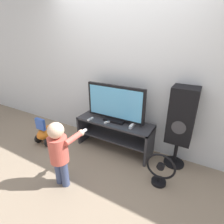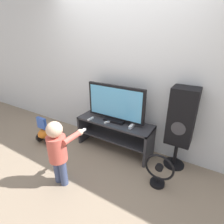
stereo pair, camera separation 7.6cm
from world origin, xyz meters
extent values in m
plane|color=gray|center=(0.00, 0.00, 0.00)|extent=(16.00, 16.00, 0.00)
cube|color=silver|center=(0.00, 0.49, 1.30)|extent=(10.00, 0.06, 2.60)
cube|color=#2D2D33|center=(0.00, 0.21, 0.50)|extent=(1.26, 0.41, 0.03)
cube|color=#2D2D33|center=(0.00, 0.21, 0.23)|extent=(1.22, 0.37, 0.02)
cube|color=#2D2D33|center=(-0.61, 0.21, 0.26)|extent=(0.04, 0.41, 0.52)
cube|color=#2D2D33|center=(0.61, 0.21, 0.26)|extent=(0.04, 0.41, 0.52)
cube|color=black|center=(0.00, 0.23, 0.54)|extent=(0.34, 0.20, 0.04)
cube|color=black|center=(0.00, 0.23, 0.83)|extent=(0.97, 0.05, 0.55)
cube|color=#59B2EA|center=(0.00, 0.20, 0.83)|extent=(0.90, 0.01, 0.48)
cube|color=white|center=(0.32, 0.18, 0.54)|extent=(0.04, 0.19, 0.04)
cube|color=#3F8CE5|center=(0.32, 0.08, 0.54)|extent=(0.02, 0.00, 0.01)
cube|color=white|center=(-0.37, 0.06, 0.53)|extent=(0.04, 0.13, 0.02)
cylinder|color=#337FD8|center=(-0.37, 0.06, 0.54)|extent=(0.01, 0.01, 0.00)
cube|color=white|center=(-0.07, 0.11, 0.53)|extent=(0.08, 0.13, 0.02)
cylinder|color=#337FD8|center=(-0.07, 0.11, 0.54)|extent=(0.01, 0.01, 0.00)
cylinder|color=#3F4C72|center=(-0.25, -0.82, 0.18)|extent=(0.10, 0.10, 0.36)
cylinder|color=#3F4C72|center=(-0.15, -0.82, 0.18)|extent=(0.10, 0.10, 0.36)
cylinder|color=#D1594C|center=(-0.20, -0.82, 0.53)|extent=(0.23, 0.23, 0.33)
sphere|color=beige|center=(-0.20, -0.82, 0.79)|extent=(0.19, 0.19, 0.19)
cylinder|color=#D1594C|center=(-0.33, -0.82, 0.52)|extent=(0.07, 0.07, 0.28)
cylinder|color=#D1594C|center=(-0.07, -0.68, 0.66)|extent=(0.07, 0.28, 0.07)
sphere|color=beige|center=(-0.07, -0.54, 0.66)|extent=(0.08, 0.08, 0.08)
cube|color=white|center=(-0.07, -0.50, 0.66)|extent=(0.03, 0.13, 0.02)
cylinder|color=black|center=(0.98, 0.30, 0.01)|extent=(0.30, 0.30, 0.02)
cylinder|color=black|center=(0.98, 0.30, 0.20)|extent=(0.05, 0.05, 0.40)
cube|color=black|center=(0.98, 0.30, 0.80)|extent=(0.33, 0.28, 0.79)
cylinder|color=#38383D|center=(0.98, 0.16, 0.68)|extent=(0.18, 0.01, 0.18)
cylinder|color=black|center=(0.89, -0.20, 0.02)|extent=(0.19, 0.19, 0.04)
cylinder|color=black|center=(0.89, -0.20, 0.07)|extent=(0.04, 0.04, 0.06)
torus|color=black|center=(0.89, -0.20, 0.27)|extent=(0.37, 0.03, 0.37)
cylinder|color=black|center=(0.89, -0.20, 0.27)|extent=(0.10, 0.05, 0.10)
ellipsoid|color=orange|center=(-1.16, -0.19, 0.19)|extent=(0.24, 0.46, 0.22)
cube|color=blue|center=(-1.16, -0.31, 0.40)|extent=(0.20, 0.05, 0.20)
cylinder|color=black|center=(-1.28, -0.06, 0.08)|extent=(0.04, 0.15, 0.15)
cylinder|color=black|center=(-1.04, -0.06, 0.08)|extent=(0.04, 0.15, 0.15)
cylinder|color=black|center=(-1.28, -0.31, 0.08)|extent=(0.04, 0.15, 0.15)
cylinder|color=black|center=(-1.04, -0.31, 0.08)|extent=(0.04, 0.15, 0.15)
camera|label=1|loc=(1.21, -2.01, 1.77)|focal=28.00mm
camera|label=2|loc=(1.28, -1.97, 1.77)|focal=28.00mm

